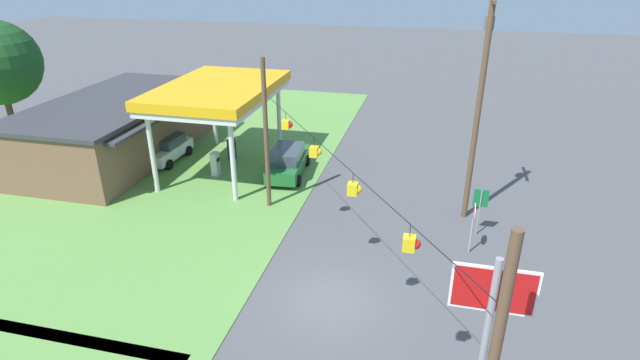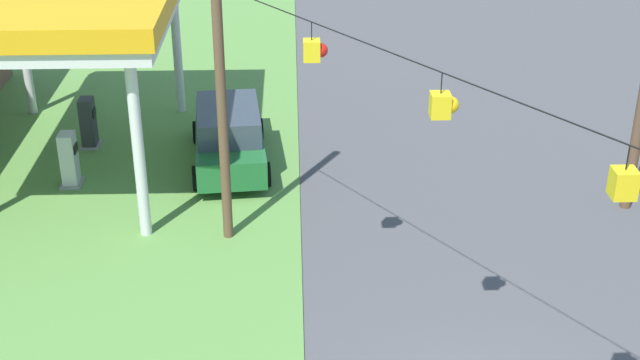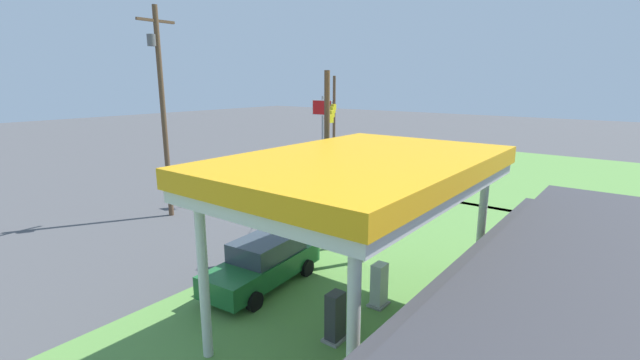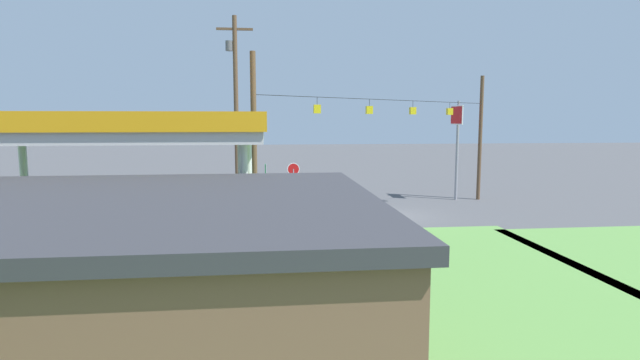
# 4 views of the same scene
# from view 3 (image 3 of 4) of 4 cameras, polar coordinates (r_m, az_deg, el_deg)

# --- Properties ---
(ground_plane) EXTENTS (160.00, 160.00, 0.00)m
(ground_plane) POSITION_cam_3_polar(r_m,az_deg,el_deg) (28.23, 1.50, -2.55)
(ground_plane) COLOR #4C4C4F
(grass_verge_opposite_corner) EXTENTS (24.00, 24.00, 0.04)m
(grass_verge_opposite_corner) POSITION_cam_3_polar(r_m,az_deg,el_deg) (38.72, 36.77, -0.86)
(grass_verge_opposite_corner) COLOR #5B8E42
(grass_verge_opposite_corner) RESTS_ON ground
(gas_station_canopy) EXTENTS (9.49, 6.23, 5.44)m
(gas_station_canopy) POSITION_cam_3_polar(r_m,az_deg,el_deg) (12.71, 5.57, 0.95)
(gas_station_canopy) COLOR silver
(gas_station_canopy) RESTS_ON ground
(fuel_pump_near) EXTENTS (0.71, 0.56, 1.56)m
(fuel_pump_near) POSITION_cam_3_polar(r_m,az_deg,el_deg) (15.16, 7.87, -13.89)
(fuel_pump_near) COLOR gray
(fuel_pump_near) RESTS_ON ground
(fuel_pump_far) EXTENTS (0.71, 0.56, 1.56)m
(fuel_pump_far) POSITION_cam_3_polar(r_m,az_deg,el_deg) (13.25, 2.04, -17.99)
(fuel_pump_far) COLOR gray
(fuel_pump_far) RESTS_ON ground
(car_at_pumps_front) EXTENTS (5.21, 2.45, 1.84)m
(car_at_pumps_front) POSITION_cam_3_polar(r_m,az_deg,el_deg) (16.52, -7.46, -10.72)
(car_at_pumps_front) COLOR #1E602D
(car_at_pumps_front) RESTS_ON ground
(car_at_pumps_rear) EXTENTS (4.11, 2.19, 1.66)m
(car_at_pumps_rear) POSITION_cam_3_polar(r_m,az_deg,el_deg) (12.44, 22.15, -20.63)
(car_at_pumps_rear) COLOR white
(car_at_pumps_rear) RESTS_ON ground
(stop_sign_roadside) EXTENTS (0.80, 0.08, 2.50)m
(stop_sign_roadside) POSITION_cam_3_polar(r_m,az_deg,el_deg) (27.99, -13.61, 0.78)
(stop_sign_roadside) COLOR #99999E
(stop_sign_roadside) RESTS_ON ground
(stop_sign_overhead) EXTENTS (0.22, 1.95, 6.43)m
(stop_sign_overhead) POSITION_cam_3_polar(r_m,az_deg,el_deg) (34.85, 0.31, 8.03)
(stop_sign_overhead) COLOR gray
(stop_sign_overhead) RESTS_ON ground
(route_sign) EXTENTS (0.10, 0.70, 2.40)m
(route_sign) POSITION_cam_3_polar(r_m,az_deg,el_deg) (27.29, -17.01, 0.04)
(route_sign) COLOR gray
(route_sign) RESTS_ON ground
(utility_pole_main) EXTENTS (2.20, 0.44, 11.48)m
(utility_pole_main) POSITION_cam_3_polar(r_m,az_deg,el_deg) (25.25, -20.33, 9.50)
(utility_pole_main) COLOR brown
(utility_pole_main) RESTS_ON ground
(signal_span_gantry) EXTENTS (14.64, 10.24, 8.03)m
(signal_span_gantry) POSITION_cam_3_polar(r_m,az_deg,el_deg) (27.39, 1.53, 6.35)
(signal_span_gantry) COLOR brown
(signal_span_gantry) RESTS_ON ground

